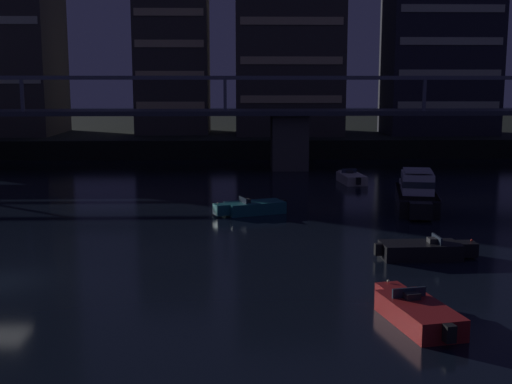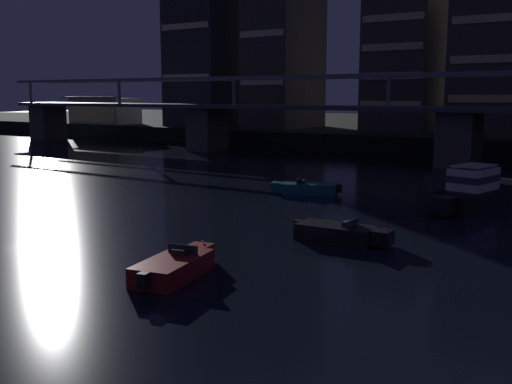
# 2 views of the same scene
# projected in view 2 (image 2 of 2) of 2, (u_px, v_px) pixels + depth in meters

# --- Properties ---
(ground_plane) EXTENTS (400.00, 400.00, 0.00)m
(ground_plane) POSITION_uv_depth(u_px,v_px,m) (27.00, 210.00, 38.45)
(ground_plane) COLOR black
(far_riverbank) EXTENTS (240.00, 80.00, 2.20)m
(far_riverbank) POSITION_uv_depth(u_px,v_px,m) (443.00, 129.00, 109.37)
(far_riverbank) COLOR black
(far_riverbank) RESTS_ON ground
(river_bridge) EXTENTS (102.68, 6.40, 9.38)m
(river_bridge) POSITION_uv_depth(u_px,v_px,m) (317.00, 120.00, 69.51)
(river_bridge) COLOR #4C4944
(river_bridge) RESTS_ON ground
(tower_west_low) EXTENTS (10.02, 13.95, 39.02)m
(tower_west_low) POSITION_uv_depth(u_px,v_px,m) (212.00, 5.00, 97.59)
(tower_west_low) COLOR #282833
(tower_west_low) RESTS_ON far_riverbank
(tower_west_tall) EXTENTS (8.05, 12.59, 34.81)m
(tower_west_tall) POSITION_uv_depth(u_px,v_px,m) (284.00, 13.00, 91.41)
(tower_west_tall) COLOR #423D38
(tower_west_tall) RESTS_ON far_riverbank
(tower_central) EXTENTS (9.14, 9.46, 19.26)m
(tower_central) POSITION_uv_depth(u_px,v_px,m) (404.00, 62.00, 83.31)
(tower_central) COLOR #423D38
(tower_central) RESTS_ON far_riverbank
(waterfront_pavilion) EXTENTS (12.40, 7.40, 4.70)m
(waterfront_pavilion) POSITION_uv_depth(u_px,v_px,m) (105.00, 111.00, 105.90)
(waterfront_pavilion) COLOR #B2AD9E
(waterfront_pavilion) RESTS_ON far_riverbank
(cabin_cruiser_near_left) EXTENTS (4.23, 9.37, 2.79)m
(cabin_cruiser_near_left) POSITION_uv_depth(u_px,v_px,m) (475.00, 191.00, 39.21)
(cabin_cruiser_near_left) COLOR black
(cabin_cruiser_near_left) RESTS_ON ground
(speedboat_near_center) EXTENTS (2.57, 5.22, 1.16)m
(speedboat_near_center) POSITION_uv_depth(u_px,v_px,m) (175.00, 266.00, 24.38)
(speedboat_near_center) COLOR maroon
(speedboat_near_center) RESTS_ON ground
(speedboat_near_right) EXTENTS (5.21, 1.96, 1.16)m
(speedboat_near_right) POSITION_uv_depth(u_px,v_px,m) (340.00, 233.00, 30.25)
(speedboat_near_right) COLOR black
(speedboat_near_right) RESTS_ON ground
(speedboat_mid_center) EXTENTS (2.18, 5.23, 1.16)m
(speedboat_mid_center) POSITION_uv_depth(u_px,v_px,m) (482.00, 177.00, 50.72)
(speedboat_mid_center) COLOR beige
(speedboat_mid_center) RESTS_ON ground
(speedboat_far_left) EXTENTS (5.10, 3.05, 1.16)m
(speedboat_far_left) POSITION_uv_depth(u_px,v_px,m) (307.00, 188.00, 44.52)
(speedboat_far_left) COLOR #196066
(speedboat_far_left) RESTS_ON ground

